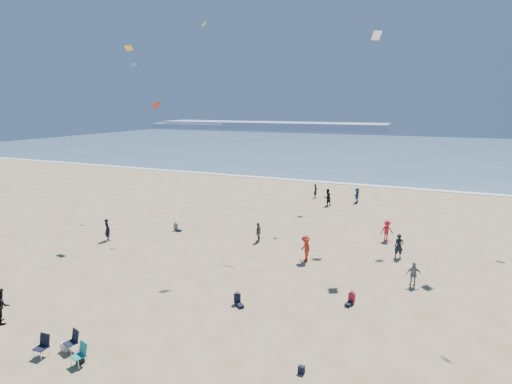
% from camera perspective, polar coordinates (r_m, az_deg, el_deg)
% --- Properties ---
extents(ground, '(220.00, 220.00, 0.00)m').
position_cam_1_polar(ground, '(18.90, -16.73, -23.80)').
color(ground, tan).
rests_on(ground, ground).
extents(ocean, '(220.00, 100.00, 0.06)m').
position_cam_1_polar(ocean, '(107.50, 17.57, 5.85)').
color(ocean, '#476B84').
rests_on(ocean, ground).
extents(surf_line, '(220.00, 1.20, 0.08)m').
position_cam_1_polar(surf_line, '(58.41, 12.53, 1.17)').
color(surf_line, white).
rests_on(surf_line, ground).
extents(headland_far, '(110.00, 20.00, 3.20)m').
position_cam_1_polar(headland_far, '(194.81, 1.94, 9.49)').
color(headland_far, '#7A8EA8').
rests_on(headland_far, ground).
extents(headland_near, '(40.00, 14.00, 2.00)m').
position_cam_1_polar(headland_near, '(208.32, -9.03, 9.36)').
color(headland_near, '#7A8EA8').
rests_on(headland_near, ground).
extents(standing_flyers, '(35.30, 46.55, 1.92)m').
position_cam_1_polar(standing_flyers, '(29.72, 8.03, -7.73)').
color(standing_flyers, black).
rests_on(standing_flyers, ground).
extents(seated_group, '(19.01, 22.10, 0.84)m').
position_cam_1_polar(seated_group, '(21.60, -2.60, -17.00)').
color(seated_group, white).
rests_on(seated_group, ground).
extents(chair_cluster, '(2.69, 1.50, 1.00)m').
position_cam_1_polar(chair_cluster, '(20.74, -25.84, -19.39)').
color(chair_cluster, black).
rests_on(chair_cluster, ground).
extents(white_tote, '(0.35, 0.20, 0.40)m').
position_cam_1_polar(white_tote, '(21.37, -25.66, -19.33)').
color(white_tote, silver).
rests_on(white_tote, ground).
extents(black_backpack, '(0.30, 0.22, 0.38)m').
position_cam_1_polar(black_backpack, '(20.25, -23.81, -21.05)').
color(black_backpack, black).
rests_on(black_backpack, ground).
extents(navy_bag, '(0.28, 0.18, 0.34)m').
position_cam_1_polar(navy_bag, '(18.34, 6.51, -23.90)').
color(navy_bag, black).
rests_on(navy_bag, ground).
extents(kites_aloft, '(37.15, 44.92, 27.38)m').
position_cam_1_polar(kites_aloft, '(24.53, 22.21, 19.28)').
color(kites_aloft, green).
rests_on(kites_aloft, ground).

